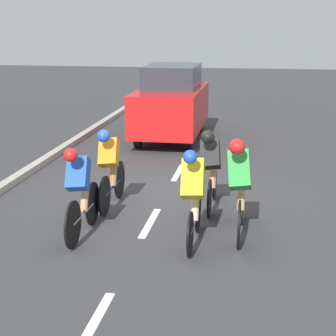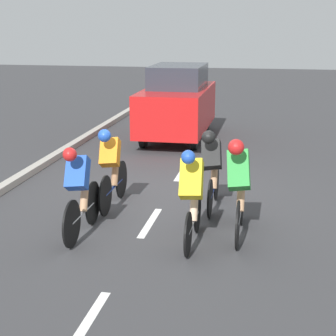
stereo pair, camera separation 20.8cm
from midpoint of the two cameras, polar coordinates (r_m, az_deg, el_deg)
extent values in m
plane|color=#38383A|center=(10.19, -1.38, -3.73)|extent=(60.00, 60.00, 0.00)
cube|color=white|center=(6.49, -8.46, -15.27)|extent=(0.12, 1.40, 0.01)
cube|color=white|center=(9.30, -2.48, -5.57)|extent=(0.12, 1.40, 0.01)
cube|color=white|center=(12.30, 0.56, -0.45)|extent=(0.12, 1.40, 0.01)
cylinder|color=black|center=(10.54, -5.51, -1.18)|extent=(0.03, 0.70, 0.70)
cylinder|color=black|center=(9.58, -7.08, -2.86)|extent=(0.03, 0.70, 0.70)
cylinder|color=navy|center=(10.06, -6.26, -1.98)|extent=(0.04, 1.04, 0.04)
cylinder|color=navy|center=(10.17, -6.02, -0.56)|extent=(0.04, 0.04, 0.42)
cylinder|color=#1999D8|center=(10.08, -6.20, -1.36)|extent=(0.07, 0.07, 0.16)
cylinder|color=#9E704C|center=(10.08, -6.17, -0.88)|extent=(0.12, 0.23, 0.36)
cube|color=orange|center=(9.80, -6.65, 1.55)|extent=(0.37, 0.44, 0.54)
sphere|color=blue|center=(9.53, -7.21, 3.24)|extent=(0.22, 0.22, 0.22)
cylinder|color=black|center=(9.22, -8.30, -3.59)|extent=(0.03, 0.71, 0.71)
cylinder|color=black|center=(8.33, -10.35, -5.70)|extent=(0.03, 0.71, 0.71)
cylinder|color=#B7B7BC|center=(8.77, -9.27, -4.59)|extent=(0.04, 0.99, 0.04)
cylinder|color=#B7B7BC|center=(8.86, -8.98, -2.95)|extent=(0.04, 0.04, 0.42)
cylinder|color=green|center=(8.78, -9.20, -3.87)|extent=(0.07, 0.07, 0.16)
cylinder|color=tan|center=(8.78, -9.17, -3.33)|extent=(0.12, 0.23, 0.36)
cube|color=blue|center=(8.49, -9.82, -0.57)|extent=(0.37, 0.45, 0.55)
sphere|color=red|center=(8.22, -10.58, 1.31)|extent=(0.21, 0.21, 0.21)
cylinder|color=black|center=(10.45, 4.18, -1.40)|extent=(0.03, 0.66, 0.66)
cylinder|color=black|center=(9.47, 3.61, -3.10)|extent=(0.03, 0.66, 0.66)
cylinder|color=navy|center=(9.96, 3.91, -2.21)|extent=(0.04, 1.02, 0.04)
cylinder|color=navy|center=(10.07, 4.03, -0.77)|extent=(0.04, 0.04, 0.42)
cylinder|color=#1999D8|center=(9.98, 3.95, -1.58)|extent=(0.07, 0.07, 0.16)
cylinder|color=tan|center=(9.98, 3.97, -1.09)|extent=(0.12, 0.23, 0.36)
cube|color=black|center=(9.69, 3.72, 1.39)|extent=(0.39, 0.45, 0.56)
sphere|color=black|center=(9.41, 3.42, 3.16)|extent=(0.23, 0.23, 0.23)
cylinder|color=black|center=(9.25, 6.86, -3.45)|extent=(0.03, 0.72, 0.72)
cylinder|color=black|center=(8.27, 6.51, -5.70)|extent=(0.03, 0.72, 0.72)
cylinder|color=#B7B7BC|center=(8.76, 6.69, -4.51)|extent=(0.04, 1.05, 0.04)
cylinder|color=#B7B7BC|center=(8.86, 6.79, -2.84)|extent=(0.04, 0.04, 0.42)
cylinder|color=white|center=(8.77, 6.73, -3.79)|extent=(0.07, 0.07, 0.16)
cylinder|color=tan|center=(8.77, 6.75, -3.24)|extent=(0.12, 0.23, 0.36)
cube|color=green|center=(8.45, 6.56, -0.16)|extent=(0.39, 0.50, 0.63)
sphere|color=red|center=(8.15, 6.32, 2.16)|extent=(0.24, 0.24, 0.24)
cylinder|color=black|center=(8.86, 2.39, -4.45)|extent=(0.03, 0.64, 0.64)
cylinder|color=black|center=(7.94, 1.51, -6.75)|extent=(0.03, 0.64, 0.64)
cylinder|color=#B7B7BC|center=(8.40, 1.97, -5.54)|extent=(0.04, 0.98, 0.04)
cylinder|color=#B7B7BC|center=(8.49, 2.14, -3.81)|extent=(0.04, 0.04, 0.42)
cylinder|color=green|center=(8.41, 2.02, -4.78)|extent=(0.07, 0.07, 0.16)
cylinder|color=beige|center=(8.41, 2.05, -4.21)|extent=(0.12, 0.23, 0.36)
cube|color=yellow|center=(8.09, 1.81, -1.09)|extent=(0.35, 0.49, 0.60)
sphere|color=blue|center=(7.78, 1.50, 1.12)|extent=(0.20, 0.20, 0.20)
cylinder|color=black|center=(14.44, 1.83, 3.13)|extent=(0.14, 0.64, 0.64)
cylinder|color=black|center=(14.67, -3.45, 3.30)|extent=(0.14, 0.64, 0.64)
cylinder|color=black|center=(16.79, 2.92, 4.78)|extent=(0.14, 0.64, 0.64)
cylinder|color=black|center=(17.00, -1.66, 4.91)|extent=(0.14, 0.64, 0.64)
cube|color=red|center=(15.61, -0.06, 6.10)|extent=(1.70, 3.90, 1.11)
cube|color=#2D333D|center=(15.70, 0.06, 9.32)|extent=(1.39, 2.14, 0.61)
camera|label=1|loc=(0.10, -90.67, -0.18)|focal=60.00mm
camera|label=2|loc=(0.10, 89.33, 0.18)|focal=60.00mm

